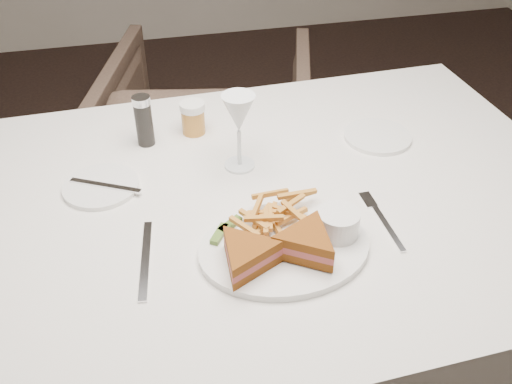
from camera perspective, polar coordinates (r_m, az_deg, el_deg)
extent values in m
plane|color=black|center=(1.89, 0.18, -13.87)|extent=(5.00, 5.00, 0.00)
cube|color=silver|center=(1.45, -0.46, -12.30)|extent=(1.46, 1.00, 0.75)
imported|color=#48372C|center=(2.15, -4.49, 6.04)|extent=(0.87, 0.84, 0.73)
ellipsoid|color=white|center=(1.06, 2.84, -5.59)|extent=(0.33, 0.26, 0.01)
cube|color=silver|center=(1.06, -10.99, -6.62)|extent=(0.04, 0.21, 0.00)
cylinder|color=white|center=(1.25, -15.25, 0.57)|extent=(0.16, 0.16, 0.01)
cylinder|color=white|center=(1.40, 12.06, 5.46)|extent=(0.16, 0.16, 0.01)
cylinder|color=black|center=(1.35, -11.15, 7.00)|extent=(0.04, 0.04, 0.12)
cylinder|color=#B1732A|center=(1.38, -6.32, 7.38)|extent=(0.06, 0.06, 0.08)
cube|color=#496A25|center=(1.09, -2.62, -3.30)|extent=(0.05, 0.05, 0.01)
cube|color=#496A25|center=(1.07, -3.68, -4.21)|extent=(0.04, 0.05, 0.01)
cylinder|color=white|center=(1.07, 8.20, -3.08)|extent=(0.08, 0.08, 0.05)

